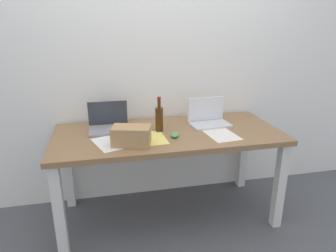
{
  "coord_description": "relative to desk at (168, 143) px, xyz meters",
  "views": [
    {
      "loc": [
        -0.48,
        -2.2,
        1.58
      ],
      "look_at": [
        0.0,
        0.0,
        0.81
      ],
      "focal_mm": 32.59,
      "sensor_mm": 36.0,
      "label": 1
    }
  ],
  "objects": [
    {
      "name": "desk",
      "position": [
        0.0,
        0.0,
        0.0
      ],
      "size": [
        1.77,
        0.78,
        0.76
      ],
      "color": "olive",
      "rests_on": "ground"
    },
    {
      "name": "cardboard_box",
      "position": [
        -0.31,
        -0.2,
        0.17
      ],
      "size": [
        0.3,
        0.22,
        0.14
      ],
      "primitive_type": "cube",
      "rotation": [
        0.0,
        0.0,
        -0.26
      ],
      "color": "tan",
      "rests_on": "desk"
    },
    {
      "name": "back_wall",
      "position": [
        0.0,
        0.45,
        0.64
      ],
      "size": [
        5.2,
        0.08,
        2.6
      ],
      "primitive_type": "cube",
      "color": "white",
      "rests_on": "ground"
    },
    {
      "name": "ground_plane",
      "position": [
        0.0,
        0.0,
        -0.66
      ],
      "size": [
        8.0,
        8.0,
        0.0
      ],
      "primitive_type": "plane",
      "color": "#515459"
    },
    {
      "name": "laptop_left",
      "position": [
        -0.45,
        0.15,
        0.14
      ],
      "size": [
        0.31,
        0.25,
        0.22
      ],
      "color": "gray",
      "rests_on": "desk"
    },
    {
      "name": "laptop_right",
      "position": [
        0.37,
        0.11,
        0.15
      ],
      "size": [
        0.34,
        0.24,
        0.22
      ],
      "color": "silver",
      "rests_on": "desk"
    },
    {
      "name": "beer_bottle",
      "position": [
        -0.06,
        0.04,
        0.2
      ],
      "size": [
        0.06,
        0.06,
        0.28
      ],
      "color": "#47280F",
      "rests_on": "desk"
    },
    {
      "name": "paper_sheet_front_left",
      "position": [
        -0.45,
        -0.14,
        0.1
      ],
      "size": [
        0.3,
        0.35,
        0.0
      ],
      "primitive_type": "cube",
      "rotation": [
        0.0,
        0.0,
        0.34
      ],
      "color": "white",
      "rests_on": "desk"
    },
    {
      "name": "paper_sheet_front_right",
      "position": [
        0.39,
        -0.15,
        0.1
      ],
      "size": [
        0.24,
        0.32,
        0.0
      ],
      "primitive_type": "cube",
      "rotation": [
        0.0,
        0.0,
        0.11
      ],
      "color": "white",
      "rests_on": "desk"
    },
    {
      "name": "paper_yellow_folder",
      "position": [
        -0.15,
        -0.11,
        0.1
      ],
      "size": [
        0.22,
        0.31,
        0.0
      ],
      "primitive_type": "cube",
      "rotation": [
        0.0,
        0.0,
        0.05
      ],
      "color": "#F4E06B",
      "rests_on": "desk"
    },
    {
      "name": "computer_mouse",
      "position": [
        0.03,
        -0.11,
        0.11
      ],
      "size": [
        0.09,
        0.11,
        0.03
      ],
      "primitive_type": "ellipsoid",
      "rotation": [
        0.0,
        0.0,
        -0.3
      ],
      "color": "#4C9E56",
      "rests_on": "desk"
    }
  ]
}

